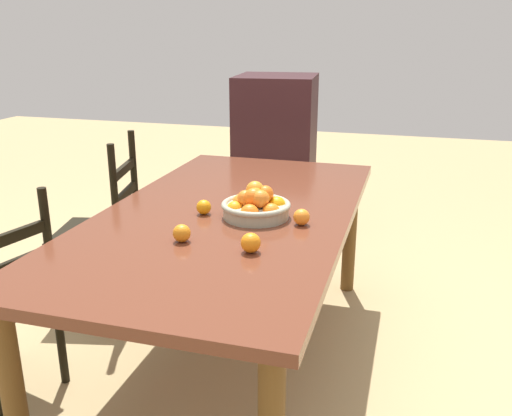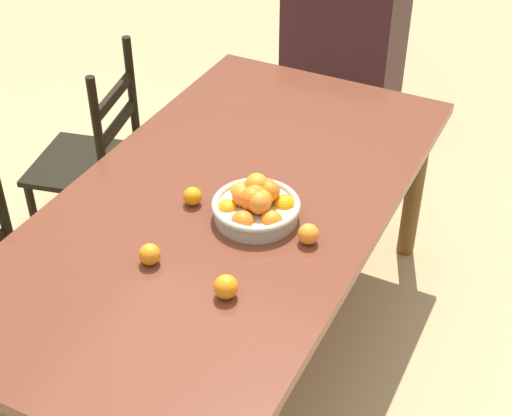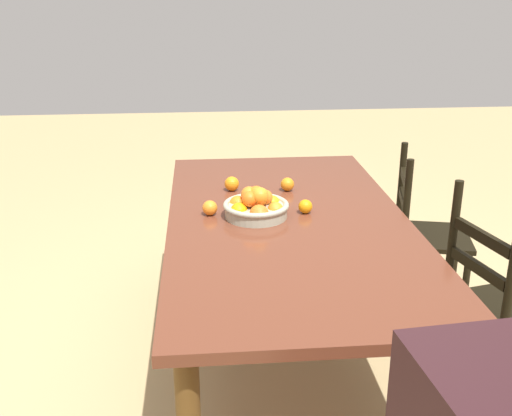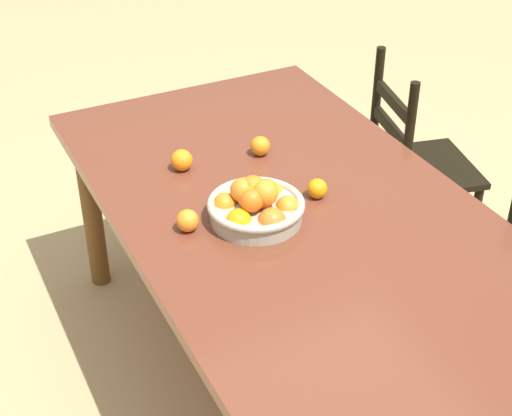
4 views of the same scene
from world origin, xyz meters
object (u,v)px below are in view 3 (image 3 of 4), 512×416
(chair_by_cabinet, at_px, (500,311))
(orange_loose_2, at_px, (287,184))
(dining_table, at_px, (288,236))
(orange_loose_0, at_px, (305,206))
(orange_loose_1, at_px, (210,208))
(fruit_bowl, at_px, (256,205))
(chair_near_window, at_px, (424,237))
(orange_loose_3, at_px, (232,184))

(chair_by_cabinet, xyz_separation_m, orange_loose_2, (-0.71, -0.78, 0.33))
(dining_table, xyz_separation_m, orange_loose_0, (-0.07, 0.08, 0.11))
(orange_loose_1, distance_m, orange_loose_2, 0.49)
(orange_loose_1, bearing_deg, orange_loose_2, 127.85)
(fruit_bowl, bearing_deg, dining_table, 72.30)
(dining_table, distance_m, chair_by_cabinet, 0.92)
(dining_table, distance_m, chair_near_window, 0.98)
(fruit_bowl, bearing_deg, chair_by_cabinet, 68.74)
(dining_table, xyz_separation_m, orange_loose_1, (-0.08, -0.34, 0.11))
(dining_table, relative_size, orange_loose_2, 29.92)
(fruit_bowl, distance_m, orange_loose_1, 0.20)
(orange_loose_2, bearing_deg, chair_by_cabinet, 47.63)
(chair_near_window, height_order, orange_loose_3, chair_near_window)
(dining_table, bearing_deg, fruit_bowl, -107.70)
(orange_loose_0, distance_m, orange_loose_3, 0.46)
(chair_near_window, xyz_separation_m, orange_loose_3, (0.08, -1.03, 0.35))
(chair_near_window, distance_m, chair_by_cabinet, 0.82)
(dining_table, relative_size, chair_near_window, 2.21)
(fruit_bowl, xyz_separation_m, orange_loose_0, (-0.03, 0.22, -0.02))
(chair_by_cabinet, bearing_deg, orange_loose_2, 34.73)
(chair_by_cabinet, distance_m, fruit_bowl, 1.10)
(chair_by_cabinet, relative_size, orange_loose_2, 14.51)
(dining_table, bearing_deg, orange_loose_2, 172.97)
(fruit_bowl, distance_m, orange_loose_0, 0.22)
(chair_near_window, bearing_deg, dining_table, 134.52)
(chair_by_cabinet, distance_m, orange_loose_2, 1.11)
(orange_loose_0, xyz_separation_m, orange_loose_3, (-0.34, -0.31, 0.00))
(dining_table, distance_m, orange_loose_3, 0.48)
(chair_near_window, relative_size, fruit_bowl, 3.10)
(chair_near_window, bearing_deg, orange_loose_1, 122.82)
(chair_by_cabinet, distance_m, orange_loose_3, 1.33)
(chair_by_cabinet, height_order, fruit_bowl, chair_by_cabinet)
(fruit_bowl, xyz_separation_m, orange_loose_1, (-0.04, -0.20, -0.02))
(fruit_bowl, relative_size, orange_loose_3, 4.05)
(dining_table, distance_m, orange_loose_2, 0.40)
(chair_by_cabinet, bearing_deg, chair_near_window, -11.32)
(fruit_bowl, height_order, orange_loose_0, fruit_bowl)
(fruit_bowl, distance_m, orange_loose_2, 0.39)
(fruit_bowl, distance_m, orange_loose_3, 0.37)
(orange_loose_3, bearing_deg, orange_loose_0, 42.22)
(dining_table, height_order, orange_loose_1, orange_loose_1)
(dining_table, xyz_separation_m, orange_loose_3, (-0.41, -0.22, 0.12))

